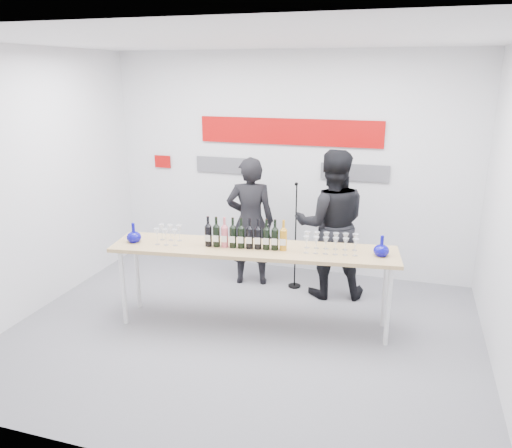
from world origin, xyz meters
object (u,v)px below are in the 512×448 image
at_px(presenter_left, 250,222).
at_px(presenter_right, 331,225).
at_px(tasting_table, 253,253).
at_px(mic_stand, 295,256).

relative_size(presenter_left, presenter_right, 0.92).
xyz_separation_m(presenter_left, presenter_right, (1.06, -0.06, 0.08)).
xyz_separation_m(tasting_table, presenter_right, (0.67, 1.06, 0.08)).
relative_size(tasting_table, presenter_left, 1.83).
distance_m(tasting_table, mic_stand, 1.23).
xyz_separation_m(tasting_table, presenter_left, (-0.39, 1.12, 0.00)).
bearing_deg(tasting_table, presenter_left, 101.55).
bearing_deg(presenter_left, presenter_right, 162.20).
relative_size(tasting_table, mic_stand, 2.20).
relative_size(presenter_left, mic_stand, 1.20).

